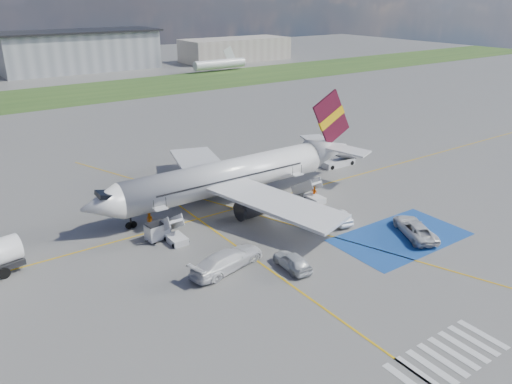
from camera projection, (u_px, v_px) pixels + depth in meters
ground at (301, 249)px, 49.27m from camera, size 400.00×400.00×0.00m
grass_strip at (51, 97)px, 121.47m from camera, size 400.00×30.00×0.01m
taxiway_line_main at (235, 209)px, 58.39m from camera, size 120.00×0.20×0.01m
taxiway_line_cross at (334, 316)px, 39.00m from camera, size 0.20×60.00×0.01m
taxiway_line_diag at (235, 209)px, 58.39m from camera, size 20.71×56.45×0.01m
staging_box at (401, 237)px, 51.56m from camera, size 14.00×8.00×0.01m
crosswalk at (448, 357)px, 34.62m from camera, size 9.00×4.00×0.01m
terminal_centre at (80, 51)px, 160.32m from camera, size 48.00×18.00×12.00m
terminal_east at (235, 49)px, 185.08m from camera, size 40.00×16.00×8.00m
airliner at (237, 174)px, 59.45m from camera, size 36.81×32.95×11.92m
airstairs_fwd at (174, 235)px, 50.59m from camera, size 1.90×5.20×3.60m
airstairs_aft at (312, 196)px, 60.45m from camera, size 1.90×5.20×3.60m
gpu_cart at (157, 232)px, 50.75m from camera, size 2.45×1.76×1.89m
belt_loader at (339, 163)px, 72.73m from camera, size 5.57×2.16×1.66m
car_silver_a at (292, 261)px, 45.46m from camera, size 2.15×4.62×1.53m
car_silver_b at (337, 216)px, 54.66m from camera, size 2.31×4.59×1.45m
van_white_a at (415, 226)px, 51.70m from camera, size 4.57×5.86×2.00m
van_white_b at (227, 257)px, 45.32m from camera, size 6.39×3.71×2.35m
crew_fwd at (155, 233)px, 50.39m from camera, size 0.75×0.62×1.76m
crew_nose at (150, 220)px, 53.57m from camera, size 0.95×0.99×1.60m
crew_aft at (314, 193)px, 60.88m from camera, size 0.46×0.97×1.61m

